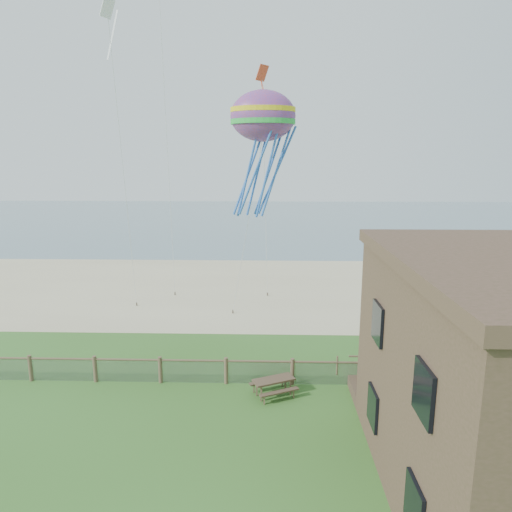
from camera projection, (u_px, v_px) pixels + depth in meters
The scene contains 8 objects.
ground at pixel (209, 471), 14.90m from camera, with size 160.00×160.00×0.00m, color #325A1F.
sand_beach at pixel (245, 287), 36.42m from camera, with size 72.00×20.00×0.02m, color tan.
ocean at pixel (258, 219), 79.46m from camera, with size 160.00×68.00×0.02m, color slate.
chainlink_fence at pixel (226, 372), 20.65m from camera, with size 36.20×0.20×1.25m, color #4C382A, non-canonical shape.
picnic_table at pixel (274, 387), 19.65m from camera, with size 1.78×1.34×0.75m, color #503A2E, non-canonical shape.
octopus_kite at pixel (263, 151), 25.12m from camera, with size 3.56×2.51×7.32m, color red, non-canonical shape.
kite_white at pixel (108, 23), 24.38m from camera, with size 0.99×0.70×2.47m, color white, non-canonical shape.
kite_red at pixel (262, 79), 27.29m from camera, with size 0.95×0.70×1.67m, color #CC4224, non-canonical shape.
Camera 1 is at (1.92, -13.08, 9.96)m, focal length 32.00 mm.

